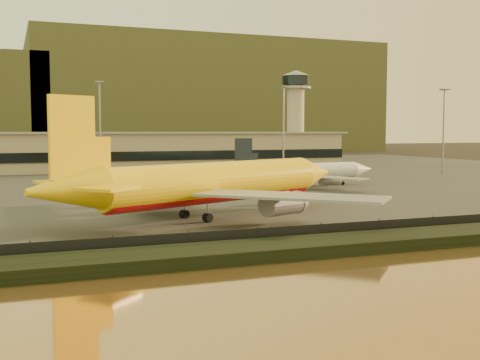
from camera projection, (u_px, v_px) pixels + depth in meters
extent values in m
plane|color=black|center=(261.00, 229.00, 81.45)|extent=(900.00, 900.00, 0.00)
cube|color=black|center=(322.00, 246.00, 65.59)|extent=(320.00, 7.00, 1.40)
cube|color=#2D2D2D|center=(129.00, 177.00, 169.77)|extent=(320.00, 220.00, 0.20)
cube|color=black|center=(305.00, 235.00, 69.26)|extent=(300.00, 0.05, 2.20)
cube|color=tan|center=(112.00, 152.00, 197.16)|extent=(160.00, 22.00, 12.00)
cube|color=black|center=(118.00, 156.00, 186.83)|extent=(160.00, 0.60, 3.00)
cube|color=gray|center=(111.00, 133.00, 196.65)|extent=(164.00, 24.00, 0.60)
cylinder|color=tan|center=(296.00, 125.00, 227.12)|extent=(6.40, 6.40, 30.00)
cylinder|color=black|center=(296.00, 81.00, 225.74)|extent=(10.40, 10.40, 3.50)
cone|color=gray|center=(296.00, 73.00, 225.52)|extent=(11.20, 11.20, 2.00)
cylinder|color=gray|center=(296.00, 88.00, 225.95)|extent=(11.20, 11.20, 0.80)
cylinder|color=slate|center=(100.00, 133.00, 151.20)|extent=(0.50, 0.50, 25.00)
cube|color=slate|center=(99.00, 82.00, 150.16)|extent=(2.20, 2.20, 0.40)
cylinder|color=slate|center=(283.00, 133.00, 167.29)|extent=(0.50, 0.50, 25.00)
cube|color=slate|center=(284.00, 87.00, 166.24)|extent=(2.20, 2.20, 0.40)
cylinder|color=slate|center=(443.00, 132.00, 179.65)|extent=(0.50, 0.50, 25.00)
cube|color=slate|center=(445.00, 90.00, 178.60)|extent=(2.20, 2.20, 0.40)
cube|color=brown|center=(190.00, 100.00, 426.99)|extent=(220.00, 160.00, 70.00)
cylinder|color=yellow|center=(216.00, 181.00, 90.24)|extent=(38.85, 21.62, 5.78)
cylinder|color=#BC0A0A|center=(216.00, 188.00, 90.32)|extent=(37.32, 20.00, 4.50)
cone|color=yellow|center=(314.00, 173.00, 107.14)|extent=(9.46, 8.45, 5.78)
cone|color=yellow|center=(65.00, 190.00, 72.52)|extent=(11.48, 9.36, 5.78)
cube|color=yellow|center=(72.00, 137.00, 72.79)|extent=(5.76, 2.92, 10.11)
cube|color=yellow|center=(58.00, 182.00, 78.11)|extent=(6.11, 6.05, 0.35)
cube|color=yellow|center=(107.00, 188.00, 70.01)|extent=(7.80, 7.79, 0.35)
cube|color=gray|center=(149.00, 182.00, 100.33)|extent=(8.70, 25.26, 0.35)
cylinder|color=gray|center=(176.00, 192.00, 99.80)|extent=(7.38, 5.62, 3.18)
cube|color=gray|center=(290.00, 196.00, 78.74)|extent=(23.40, 22.92, 0.35)
cylinder|color=gray|center=(282.00, 204.00, 83.47)|extent=(7.38, 5.62, 3.18)
cylinder|color=black|center=(283.00, 204.00, 101.44)|extent=(1.57, 1.44, 1.27)
cylinder|color=slate|center=(283.00, 200.00, 101.39)|extent=(0.22, 0.22, 2.60)
cylinder|color=black|center=(208.00, 218.00, 85.87)|extent=(1.57, 1.44, 1.27)
cylinder|color=slate|center=(208.00, 213.00, 85.81)|extent=(0.22, 0.22, 2.60)
cylinder|color=black|center=(184.00, 214.00, 89.52)|extent=(1.57, 1.44, 1.27)
cylinder|color=slate|center=(184.00, 210.00, 89.46)|extent=(0.22, 0.22, 2.60)
cylinder|color=white|center=(306.00, 171.00, 140.01)|extent=(27.49, 6.17, 3.79)
cylinder|color=gray|center=(306.00, 174.00, 140.07)|extent=(26.67, 5.27, 2.95)
cone|color=white|center=(362.00, 169.00, 147.16)|extent=(5.61, 4.24, 3.79)
cone|color=white|center=(240.00, 172.00, 132.50)|extent=(7.12, 4.37, 3.79)
cube|color=#19212D|center=(244.00, 153.00, 132.49)|extent=(4.18, 0.67, 6.63)
cube|color=white|center=(239.00, 170.00, 136.53)|extent=(4.50, 4.36, 0.23)
cube|color=white|center=(254.00, 172.00, 129.76)|extent=(4.89, 4.79, 0.23)
cube|color=gray|center=(281.00, 171.00, 149.05)|extent=(10.04, 17.85, 0.23)
cylinder|color=gray|center=(293.00, 176.00, 147.68)|extent=(4.71, 2.47, 2.08)
cube|color=gray|center=(329.00, 177.00, 130.42)|extent=(12.47, 17.59, 0.23)
cylinder|color=gray|center=(329.00, 181.00, 133.62)|extent=(4.71, 2.47, 2.08)
cylinder|color=black|center=(342.00, 183.00, 144.85)|extent=(0.89, 0.73, 0.83)
cylinder|color=slate|center=(343.00, 181.00, 144.81)|extent=(0.20, 0.20, 1.70)
cylinder|color=black|center=(299.00, 186.00, 137.50)|extent=(0.89, 0.73, 0.83)
cylinder|color=slate|center=(299.00, 184.00, 137.47)|extent=(0.20, 0.20, 1.70)
cylinder|color=black|center=(292.00, 185.00, 140.55)|extent=(0.89, 0.73, 0.83)
cylinder|color=slate|center=(292.00, 183.00, 140.52)|extent=(0.20, 0.20, 1.70)
cube|color=yellow|center=(281.00, 198.00, 107.34)|extent=(4.72, 2.52, 2.03)
cube|color=white|center=(122.00, 200.00, 104.20)|extent=(4.55, 2.41, 1.97)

